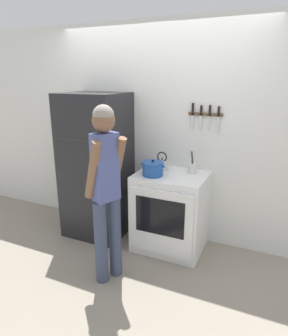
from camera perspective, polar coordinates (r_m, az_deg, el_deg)
name	(u,v)px	position (r m, az deg, el deg)	size (l,w,h in m)	color
ground_plane	(156,229)	(4.04, 2.29, -11.59)	(14.00, 14.00, 0.00)	gray
wall_back	(158,134)	(3.64, 2.71, 6.58)	(10.00, 0.06, 2.55)	silver
refrigerator	(97,166)	(3.72, -9.02, 0.35)	(0.73, 0.68, 1.76)	black
stove_range	(170,212)	(3.46, 4.91, -8.27)	(0.77, 0.66, 0.90)	white
dutch_oven_pot	(153,169)	(3.24, 1.67, -0.11)	(0.28, 0.24, 0.18)	#1E4C9E
tea_kettle	(162,164)	(3.46, 3.47, 0.73)	(0.19, 0.15, 0.21)	silver
utensil_jar	(192,168)	(3.36, 9.12, 0.07)	(0.09, 0.09, 0.26)	silver
person	(106,186)	(2.76, -7.24, -3.41)	(0.37, 0.42, 1.71)	#38425B
wall_knife_strip	(205,114)	(3.38, 11.55, 10.03)	(0.38, 0.03, 0.31)	brown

